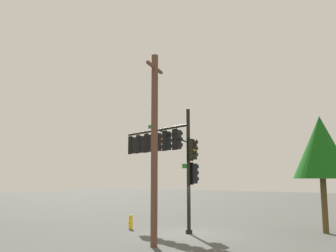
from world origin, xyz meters
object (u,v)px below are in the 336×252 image
signal_pole_assembly (166,149)px  fire_hydrant (131,222)px  tree_near (321,147)px  utility_pole (154,145)px

signal_pole_assembly → fire_hydrant: 4.71m
fire_hydrant → tree_near: (-9.75, -4.72, 4.23)m
utility_pole → tree_near: 9.92m
signal_pole_assembly → utility_pole: size_ratio=0.79×
utility_pole → fire_hydrant: (4.38, -3.61, -4.02)m
tree_near → signal_pole_assembly: bearing=23.9°
signal_pole_assembly → utility_pole: utility_pole is taller
signal_pole_assembly → tree_near: size_ratio=1.06×
utility_pole → tree_near: utility_pole is taller
tree_near → fire_hydrant: bearing=25.8°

